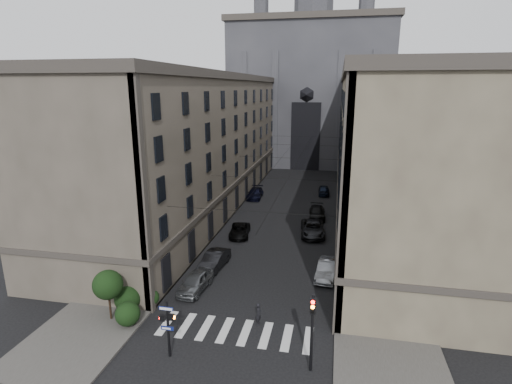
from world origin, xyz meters
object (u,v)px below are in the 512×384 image
Objects in this scene: car_left_midnear at (214,260)px; car_right_midnear at (313,229)px; car_left_far at (255,193)px; car_right_midfar at (317,212)px; traffic_light_right at (312,324)px; car_right_near at (327,269)px; car_left_near at (195,282)px; car_left_midfar at (240,231)px; pedestrian at (259,314)px; car_right_far at (324,191)px; gothic_tower at (311,83)px; pedestrian_signal_left at (168,325)px.

car_right_midnear reaches higher than car_left_midnear.
car_left_far is 1.05× the size of car_right_midfar.
car_right_near is at bearing 87.35° from traffic_light_right.
car_left_near is 0.97× the size of car_left_midfar.
pedestrian is (6.33, -3.90, 0.05)m from car_left_near.
car_right_far is (9.00, 20.70, 0.06)m from car_left_midfar.
car_right_midnear is at bearing -0.15° from pedestrian.
pedestrian is (5.69, -17.27, 0.18)m from car_left_midfar.
car_right_near is (11.98, -25.22, 0.02)m from car_left_far.
car_left_midnear is 1.02× the size of car_right_near.
car_left_near is 23.89m from car_right_midfar.
car_right_near is (10.77, 0.29, -0.02)m from car_left_midnear.
gothic_tower is 11.40× the size of car_right_midfar.
car_right_far is (0.60, 18.68, -0.09)m from car_right_midnear.
car_left_midnear reaches higher than car_left_near.
car_left_midnear is 10.77m from car_right_near.
car_left_near is 0.88× the size of car_left_far.
car_left_near is 13.39m from car_left_midfar.
pedestrian is (6.05, -8.38, 0.03)m from car_left_midnear.
car_right_midnear is 1.37× the size of car_right_far.
car_right_midfar is (8.93, 17.57, -0.07)m from car_left_midnear.
pedestrian_signal_left is at bearing -120.11° from car_right_near.
car_right_midfar is at bearing 72.44° from car_left_near.
car_left_near is 0.95× the size of car_left_midnear.
car_right_midfar is at bearing 82.83° from car_right_midnear.
gothic_tower reaches higher than car_right_midfar.
car_right_midnear is at bearing -58.11° from car_left_far.
car_left_near is 2.76× the size of pedestrian.
car_left_near reaches higher than car_right_midfar.
car_left_midfar is 2.84× the size of pedestrian.
pedestrian_signal_left is at bearing -89.12° from car_left_far.
car_left_midnear reaches higher than car_right_near.
pedestrian reaches higher than car_left_midfar.
car_left_midfar is (0.37, 8.89, -0.14)m from car_left_midnear.
car_left_near is at bearing -87.95° from car_left_midnear.
pedestrian is (-4.71, -8.67, 0.05)m from car_right_near.
car_left_midfar is 1.12× the size of car_right_far.
car_left_near is at bearing -126.18° from car_right_midnear.
traffic_light_right is 42.37m from car_right_far.
car_left_midnear is 25.53m from car_left_far.
car_left_midnear reaches higher than car_left_far.
pedestrian_signal_left reaches higher than car_left_far.
traffic_light_right is at bearing -92.03° from car_right_midfar.
car_right_midfar reaches higher than car_left_midfar.
car_left_far is (-1.58, 16.61, 0.11)m from car_left_midfar.
car_left_midfar is at bearing -172.23° from car_right_midnear.
traffic_light_right is 16.45m from car_left_midnear.
car_right_near is (9.71, 13.40, -1.53)m from pedestrian_signal_left.
car_left_near is 0.92× the size of car_right_midfar.
gothic_tower is 13.51× the size of car_right_far.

